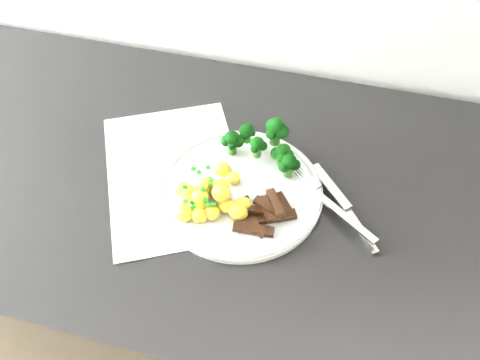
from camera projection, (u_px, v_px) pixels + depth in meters
counter at (263, 315)px, 1.07m from camera, size 2.29×0.57×0.86m
recipe_paper at (175, 173)px, 0.76m from camera, size 0.31×0.35×0.00m
plate at (240, 190)px, 0.73m from camera, size 0.25×0.25×0.01m
broccoli at (266, 143)px, 0.75m from camera, size 0.13×0.09×0.06m
potatoes at (210, 197)px, 0.70m from camera, size 0.12×0.12×0.04m
beef_strips at (265, 214)px, 0.69m from camera, size 0.09×0.09×0.02m
fork at (334, 206)px, 0.70m from camera, size 0.14×0.12×0.02m
knife at (351, 217)px, 0.70m from camera, size 0.12×0.14×0.02m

